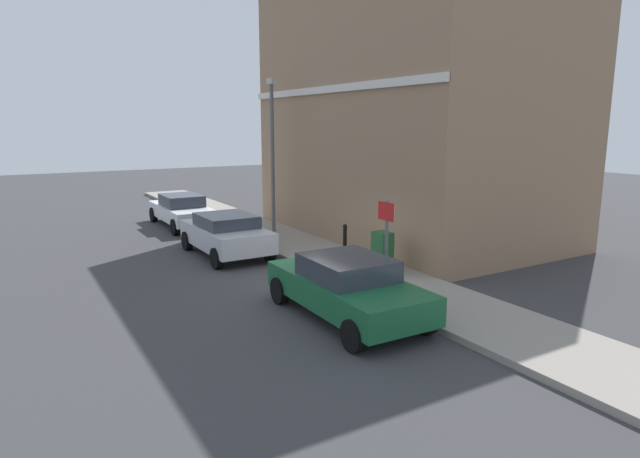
{
  "coord_description": "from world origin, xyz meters",
  "views": [
    {
      "loc": [
        -6.62,
        -12.15,
        4.22
      ],
      "look_at": [
        1.26,
        1.04,
        1.2
      ],
      "focal_mm": 29.99,
      "sensor_mm": 36.0,
      "label": 1
    }
  ],
  "objects": [
    {
      "name": "ground",
      "position": [
        0.0,
        0.0,
        0.0
      ],
      "size": [
        80.0,
        80.0,
        0.0
      ],
      "primitive_type": "plane",
      "color": "#38383A"
    },
    {
      "name": "sidewalk",
      "position": [
        1.98,
        6.0,
        0.07
      ],
      "size": [
        2.44,
        30.0,
        0.15
      ],
      "primitive_type": "cube",
      "color": "gray",
      "rests_on": "ground"
    },
    {
      "name": "corner_building",
      "position": [
        6.69,
        3.63,
        4.82
      ],
      "size": [
        7.08,
        11.26,
        9.64
      ],
      "color": "#937256",
      "rests_on": "ground"
    },
    {
      "name": "car_green",
      "position": [
        -0.33,
        -2.78,
        0.72
      ],
      "size": [
        2.02,
        4.33,
        1.39
      ],
      "rotation": [
        0.0,
        0.0,
        1.55
      ],
      "color": "#195933",
      "rests_on": "ground"
    },
    {
      "name": "car_silver",
      "position": [
        -0.53,
        4.0,
        0.73
      ],
      "size": [
        1.98,
        3.95,
        1.36
      ],
      "rotation": [
        0.0,
        0.0,
        1.58
      ],
      "color": "#B7B7BC",
      "rests_on": "ground"
    },
    {
      "name": "car_white",
      "position": [
        -0.27,
        9.75,
        0.7
      ],
      "size": [
        1.8,
        4.47,
        1.34
      ],
      "rotation": [
        0.0,
        0.0,
        1.57
      ],
      "color": "silver",
      "rests_on": "ground"
    },
    {
      "name": "utility_cabinet",
      "position": [
        2.26,
        -0.65,
        0.68
      ],
      "size": [
        0.46,
        0.61,
        1.15
      ],
      "color": "#1E4C28",
      "rests_on": "sidewalk"
    },
    {
      "name": "bollard_near_cabinet",
      "position": [
        2.36,
        1.38,
        0.7
      ],
      "size": [
        0.14,
        0.14,
        1.04
      ],
      "color": "black",
      "rests_on": "sidewalk"
    },
    {
      "name": "street_sign",
      "position": [
        1.12,
        -2.27,
        1.66
      ],
      "size": [
        0.08,
        0.6,
        2.3
      ],
      "color": "#59595B",
      "rests_on": "sidewalk"
    },
    {
      "name": "lamppost",
      "position": [
        2.22,
        6.15,
        3.3
      ],
      "size": [
        0.2,
        0.44,
        5.72
      ],
      "color": "#59595B",
      "rests_on": "sidewalk"
    }
  ]
}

